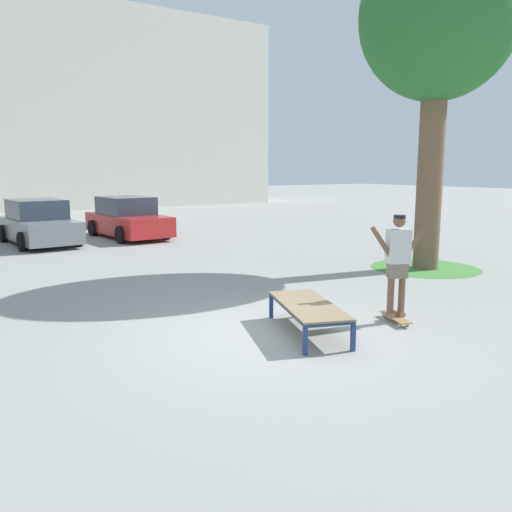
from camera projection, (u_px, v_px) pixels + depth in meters
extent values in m
plane|color=#999993|center=(264.00, 334.00, 8.08)|extent=(120.00, 120.00, 0.00)
cube|color=silver|center=(50.00, 106.00, 32.28)|extent=(29.79, 4.00, 12.67)
cube|color=navy|center=(271.00, 307.00, 8.89)|extent=(0.08, 0.08, 0.38)
cube|color=navy|center=(310.00, 305.00, 9.05)|extent=(0.08, 0.08, 0.38)
cube|color=navy|center=(305.00, 342.00, 7.12)|extent=(0.08, 0.08, 0.38)
cube|color=navy|center=(353.00, 338.00, 7.28)|extent=(0.08, 0.08, 0.38)
cylinder|color=navy|center=(286.00, 309.00, 7.97)|extent=(0.68, 1.81, 0.05)
cylinder|color=navy|center=(330.00, 306.00, 8.13)|extent=(0.68, 1.81, 0.05)
cylinder|color=navy|center=(291.00, 294.00, 8.93)|extent=(0.73, 0.30, 0.05)
cylinder|color=navy|center=(330.00, 325.00, 7.17)|extent=(0.73, 0.30, 0.05)
cube|color=#847051|center=(308.00, 305.00, 8.04)|extent=(1.35, 2.04, 0.03)
cube|color=#9E754C|center=(395.00, 317.00, 8.68)|extent=(0.46, 0.82, 0.02)
cylinder|color=silver|center=(383.00, 316.00, 8.95)|extent=(0.05, 0.06, 0.06)
cylinder|color=silver|center=(391.00, 315.00, 8.98)|extent=(0.05, 0.06, 0.06)
cylinder|color=silver|center=(399.00, 325.00, 8.41)|extent=(0.05, 0.06, 0.06)
cylinder|color=silver|center=(407.00, 325.00, 8.44)|extent=(0.05, 0.06, 0.06)
cylinder|color=brown|center=(391.00, 293.00, 8.59)|extent=(0.11, 0.11, 0.82)
cube|color=#99704C|center=(388.00, 314.00, 8.70)|extent=(0.17, 0.26, 0.07)
cylinder|color=brown|center=(402.00, 292.00, 8.64)|extent=(0.11, 0.11, 0.82)
cube|color=#99704C|center=(399.00, 313.00, 8.75)|extent=(0.17, 0.26, 0.07)
cube|color=#756B5B|center=(397.00, 270.00, 8.55)|extent=(0.35, 0.29, 0.24)
cube|color=silver|center=(398.00, 246.00, 8.49)|extent=(0.41, 0.33, 0.56)
cylinder|color=brown|center=(381.00, 242.00, 8.41)|extent=(0.40, 0.21, 0.52)
cylinder|color=brown|center=(415.00, 241.00, 8.54)|extent=(0.40, 0.21, 0.52)
sphere|color=brown|center=(399.00, 221.00, 8.42)|extent=(0.20, 0.20, 0.20)
cylinder|color=black|center=(400.00, 217.00, 8.41)|extent=(0.19, 0.19, 0.05)
cylinder|color=brown|center=(430.00, 179.00, 13.04)|extent=(0.63, 0.63, 4.50)
ellipsoid|color=#286B2D|center=(439.00, 16.00, 12.41)|extent=(3.76, 3.76, 3.95)
cylinder|color=#47893D|center=(425.00, 268.00, 13.41)|extent=(2.74, 2.74, 0.01)
cube|color=slate|center=(39.00, 229.00, 17.59)|extent=(2.04, 4.33, 0.70)
cube|color=#2D3847|center=(37.00, 209.00, 17.60)|extent=(1.73, 2.22, 0.64)
cylinder|color=black|center=(78.00, 237.00, 17.11)|extent=(0.27, 0.62, 0.60)
cylinder|color=black|center=(23.00, 242.00, 16.10)|extent=(0.27, 0.62, 0.60)
cylinder|color=black|center=(54.00, 230.00, 19.16)|extent=(0.27, 0.62, 0.60)
cylinder|color=black|center=(4.00, 233.00, 18.14)|extent=(0.27, 0.62, 0.60)
cube|color=red|center=(128.00, 224.00, 19.28)|extent=(2.06, 4.33, 0.70)
cube|color=#2D3847|center=(126.00, 205.00, 19.29)|extent=(1.74, 2.23, 0.64)
cylinder|color=black|center=(166.00, 231.00, 18.81)|extent=(0.27, 0.62, 0.60)
cylinder|color=black|center=(121.00, 235.00, 17.79)|extent=(0.27, 0.62, 0.60)
cylinder|color=black|center=(135.00, 225.00, 20.85)|extent=(0.27, 0.62, 0.60)
cylinder|color=black|center=(93.00, 228.00, 19.83)|extent=(0.27, 0.62, 0.60)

